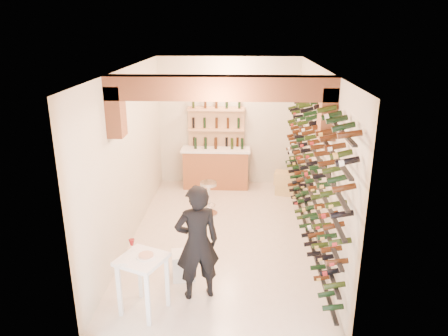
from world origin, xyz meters
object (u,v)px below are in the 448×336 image
Objects in this scene: white_stool at (183,265)px; chrome_barstool at (209,196)px; crate_lower at (285,189)px; back_counter at (216,167)px; person at (197,243)px; wine_rack at (307,162)px; tasting_table at (142,267)px.

white_stool is 0.60× the size of chrome_barstool.
chrome_barstool reaches higher than crate_lower.
person is at bearing -90.00° from back_counter.
back_counter is at bearing 87.95° from chrome_barstool.
back_counter is 3.81× the size of crate_lower.
back_counter is at bearing 85.97° from white_stool.
chrome_barstool is at bearing 152.45° from wine_rack.
tasting_table reaches higher than chrome_barstool.
white_stool is at bearing 85.95° from tasting_table.
white_stool is 1.00× the size of crate_lower.
crate_lower is at bearing -14.77° from back_counter.
back_counter is 1.67m from chrome_barstool.
tasting_table is 0.58× the size of person.
back_counter is at bearing -107.51° from person.
back_counter is 5.03m from tasting_table.
white_stool is (-0.29, -4.10, -0.31)m from back_counter.
white_stool is 2.46m from chrome_barstool.
back_counter is at bearing 165.23° from crate_lower.
tasting_table is 2.36× the size of crate_lower.
tasting_table is (-0.74, -4.97, 0.18)m from back_counter.
white_stool reaches higher than crate_lower.
tasting_table is 1.42× the size of chrome_barstool.
chrome_barstool is (-1.89, 0.99, -1.12)m from wine_rack.
person is (0.74, 0.38, 0.19)m from tasting_table.
wine_rack reaches higher than back_counter.
tasting_table is 0.85m from person.
white_stool is (-2.12, -1.46, -1.33)m from wine_rack.
wine_rack is at bearing 34.49° from white_stool.
crate_lower is (1.99, 3.66, -0.09)m from white_stool.
white_stool is (0.45, 0.86, -0.49)m from tasting_table.
crate_lower is (1.76, 1.21, -0.30)m from chrome_barstool.
crate_lower is (1.70, -0.45, -0.40)m from back_counter.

